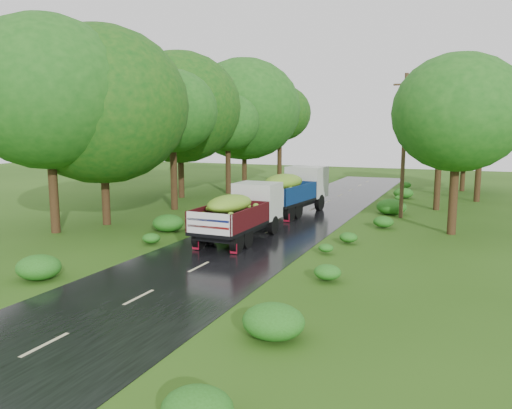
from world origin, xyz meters
The scene contains 9 objects.
ground centered at (0.00, 0.00, 0.00)m, with size 120.00×120.00×0.00m, color #21440E.
road centered at (0.00, 5.00, 0.01)m, with size 6.50×80.00×0.02m, color black.
road_lines centered at (0.00, 6.00, 0.02)m, with size 0.12×69.60×0.00m.
truck_near centered at (-0.52, 9.34, 1.53)m, with size 2.35×6.44×2.70m.
truck_far centered at (-0.72, 17.92, 1.68)m, with size 3.24×7.30×2.97m.
utility_pole centered at (6.05, 18.96, 4.58)m, with size 1.56×0.28×8.89m.
trees_left centered at (-10.13, 20.64, 7.01)m, with size 7.23×32.80×9.56m.
trees_right centered at (9.38, 26.10, 5.70)m, with size 5.80×24.15×8.02m.
shrubs centered at (0.00, 14.00, 0.35)m, with size 11.90×44.00×0.70m.
Camera 1 is at (9.80, -13.06, 5.53)m, focal length 35.00 mm.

